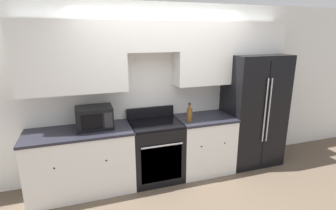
# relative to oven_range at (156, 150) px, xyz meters

# --- Properties ---
(ground_plane) EXTENTS (12.00, 12.00, 0.00)m
(ground_plane) POSITION_rel_oven_range_xyz_m (0.20, -0.31, -0.45)
(ground_plane) COLOR brown
(wall_back) EXTENTS (8.00, 0.39, 2.60)m
(wall_back) POSITION_rel_oven_range_xyz_m (0.21, 0.26, 1.12)
(wall_back) COLOR white
(wall_back) RESTS_ON ground_plane
(lower_cabinets_left) EXTENTS (1.42, 0.64, 0.90)m
(lower_cabinets_left) POSITION_rel_oven_range_xyz_m (-1.07, -0.00, -0.00)
(lower_cabinets_left) COLOR white
(lower_cabinets_left) RESTS_ON ground_plane
(lower_cabinets_right) EXTENTS (0.88, 0.64, 0.90)m
(lower_cabinets_right) POSITION_rel_oven_range_xyz_m (0.80, -0.00, -0.00)
(lower_cabinets_right) COLOR white
(lower_cabinets_right) RESTS_ON ground_plane
(oven_range) EXTENTS (0.75, 0.65, 1.06)m
(oven_range) POSITION_rel_oven_range_xyz_m (0.00, 0.00, 0.00)
(oven_range) COLOR black
(oven_range) RESTS_ON ground_plane
(refrigerator) EXTENTS (0.93, 0.76, 1.84)m
(refrigerator) POSITION_rel_oven_range_xyz_m (1.69, 0.05, 0.47)
(refrigerator) COLOR black
(refrigerator) RESTS_ON ground_plane
(microwave) EXTENTS (0.48, 0.36, 0.30)m
(microwave) POSITION_rel_oven_range_xyz_m (-0.85, 0.05, 0.59)
(microwave) COLOR black
(microwave) RESTS_ON lower_cabinets_left
(bottle) EXTENTS (0.08, 0.08, 0.28)m
(bottle) POSITION_rel_oven_range_xyz_m (0.50, -0.10, 0.55)
(bottle) COLOR brown
(bottle) RESTS_ON lower_cabinets_right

